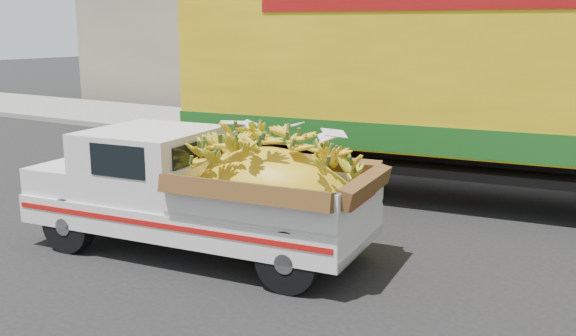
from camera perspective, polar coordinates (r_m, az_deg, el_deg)
The scene contains 6 objects.
ground at distance 8.67m, azimuth -1.32°, elevation -7.31°, with size 100.00×100.00×0.00m, color black.
curb at distance 14.30m, azimuth 12.88°, elevation 0.57°, with size 60.00×0.25×0.15m, color gray.
sidewalk at distance 16.27m, azimuth 15.30°, elevation 1.83°, with size 60.00×4.00×0.14m, color gray.
building_left at distance 24.67m, azimuth 1.38°, elevation 11.38°, with size 18.00×6.00×5.00m, color gray.
pickup_truck at distance 8.26m, azimuth -6.06°, elevation -2.14°, with size 4.73×2.20×1.60m.
semi_trailer at distance 11.06m, azimuth 21.02°, elevation 7.42°, with size 12.04×3.90×3.80m.
Camera 1 is at (4.46, -6.84, 2.92)m, focal length 40.00 mm.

